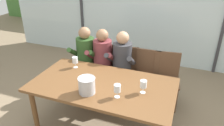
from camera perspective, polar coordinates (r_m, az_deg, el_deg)
ground at (r=4.07m, az=3.29°, el=-7.56°), size 14.00×14.00×0.00m
window_glass_panel at (r=4.91m, az=9.17°, el=14.60°), size 7.13×0.03×2.60m
window_mullion_left at (r=5.45m, az=-8.21°, el=15.78°), size 0.06×0.06×2.60m
dining_table at (r=2.92m, az=-2.47°, el=-6.81°), size 1.93×1.04×0.74m
chair_near_curtain at (r=4.01m, az=-6.62°, el=0.39°), size 0.45×0.45×0.89m
chair_left_of_center at (r=3.84m, az=-1.89°, el=-0.66°), size 0.48×0.48×0.89m
chair_center at (r=3.75m, az=3.53°, el=-1.40°), size 0.47×0.47×0.89m
chair_right_of_center at (r=3.66m, az=9.09°, el=-2.39°), size 0.45×0.45×0.89m
chair_near_window_right at (r=3.64m, az=14.25°, el=-3.13°), size 0.50×0.50×0.89m
person_olive_shirt at (r=3.80m, az=-7.51°, el=1.74°), size 0.49×0.63×1.21m
person_maroon_top at (r=3.67m, az=-2.87°, el=0.99°), size 0.49×0.63×1.21m
person_charcoal_jacket at (r=3.55m, az=2.37°, el=0.12°), size 0.47×0.61×1.21m
ice_bucket_primary at (r=2.66m, az=-6.78°, el=-5.91°), size 0.22×0.22×0.21m
wine_glass_by_left_taster at (r=3.29m, az=-9.88°, el=0.68°), size 0.08×0.08×0.17m
wine_glass_near_bucket at (r=2.66m, az=8.42°, el=-5.75°), size 0.08×0.08×0.17m
wine_glass_center_pour at (r=2.55m, az=1.42°, el=-6.93°), size 0.08×0.08×0.17m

